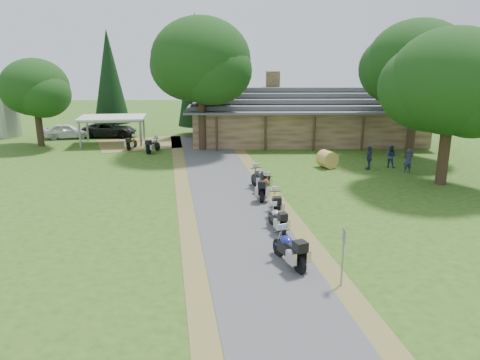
{
  "coord_description": "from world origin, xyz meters",
  "views": [
    {
      "loc": [
        -0.79,
        -18.33,
        8.1
      ],
      "look_at": [
        -0.36,
        4.88,
        1.6
      ],
      "focal_mm": 35.0,
      "sensor_mm": 36.0,
      "label": 1
    }
  ],
  "objects_px": {
    "carport": "(113,130)",
    "car_white_sedan": "(67,129)",
    "motorcycle_row_d": "(265,186)",
    "motorcycle_row_e": "(260,178)",
    "motorcycle_carport_a": "(132,142)",
    "motorcycle_row_b": "(277,218)",
    "hay_bale": "(327,159)",
    "car_dark_suv": "(109,126)",
    "motorcycle_row_c": "(276,202)",
    "motorcycle_carport_b": "(153,145)",
    "lodge": "(306,114)",
    "motorcycle_row_a": "(289,247)",
    "silo": "(2,106)"
  },
  "relations": [
    {
      "from": "carport",
      "to": "car_white_sedan",
      "type": "height_order",
      "value": "carport"
    },
    {
      "from": "carport",
      "to": "motorcycle_row_d",
      "type": "bearing_deg",
      "value": -57.77
    },
    {
      "from": "motorcycle_row_e",
      "to": "motorcycle_carport_a",
      "type": "relative_size",
      "value": 1.26
    },
    {
      "from": "motorcycle_row_b",
      "to": "hay_bale",
      "type": "bearing_deg",
      "value": -37.25
    },
    {
      "from": "car_dark_suv",
      "to": "motorcycle_row_c",
      "type": "height_order",
      "value": "car_dark_suv"
    },
    {
      "from": "motorcycle_row_b",
      "to": "motorcycle_carport_a",
      "type": "bearing_deg",
      "value": 13.84
    },
    {
      "from": "motorcycle_row_b",
      "to": "hay_bale",
      "type": "distance_m",
      "value": 12.72
    },
    {
      "from": "car_dark_suv",
      "to": "motorcycle_row_b",
      "type": "height_order",
      "value": "car_dark_suv"
    },
    {
      "from": "carport",
      "to": "motorcycle_carport_b",
      "type": "bearing_deg",
      "value": -46.77
    },
    {
      "from": "car_white_sedan",
      "to": "motorcycle_carport_b",
      "type": "distance_m",
      "value": 11.05
    },
    {
      "from": "motorcycle_row_b",
      "to": "motorcycle_carport_b",
      "type": "relative_size",
      "value": 0.93
    },
    {
      "from": "lodge",
      "to": "car_white_sedan",
      "type": "xyz_separation_m",
      "value": [
        -22.21,
        1.47,
        -1.56
      ]
    },
    {
      "from": "motorcycle_row_b",
      "to": "car_white_sedan",
      "type": "bearing_deg",
      "value": 21.05
    },
    {
      "from": "car_dark_suv",
      "to": "motorcycle_row_a",
      "type": "bearing_deg",
      "value": -153.09
    },
    {
      "from": "motorcycle_row_d",
      "to": "motorcycle_carport_b",
      "type": "relative_size",
      "value": 1.08
    },
    {
      "from": "car_white_sedan",
      "to": "motorcycle_row_d",
      "type": "bearing_deg",
      "value": -147.09
    },
    {
      "from": "motorcycle_row_a",
      "to": "motorcycle_row_c",
      "type": "bearing_deg",
      "value": -22.86
    },
    {
      "from": "lodge",
      "to": "silo",
      "type": "distance_m",
      "value": 28.67
    },
    {
      "from": "motorcycle_row_c",
      "to": "silo",
      "type": "bearing_deg",
      "value": 46.82
    },
    {
      "from": "car_white_sedan",
      "to": "motorcycle_carport_a",
      "type": "relative_size",
      "value": 3.17
    },
    {
      "from": "carport",
      "to": "car_dark_suv",
      "type": "bearing_deg",
      "value": 103.75
    },
    {
      "from": "car_white_sedan",
      "to": "motorcycle_carport_a",
      "type": "distance_m",
      "value": 8.61
    },
    {
      "from": "car_white_sedan",
      "to": "car_dark_suv",
      "type": "height_order",
      "value": "car_dark_suv"
    },
    {
      "from": "motorcycle_row_b",
      "to": "silo",
      "type": "bearing_deg",
      "value": 28.39
    },
    {
      "from": "silo",
      "to": "motorcycle_row_a",
      "type": "xyz_separation_m",
      "value": [
        23.96,
        -28.29,
        -2.22
      ]
    },
    {
      "from": "motorcycle_row_a",
      "to": "motorcycle_row_b",
      "type": "bearing_deg",
      "value": -20.7
    },
    {
      "from": "car_dark_suv",
      "to": "motorcycle_carport_a",
      "type": "xyz_separation_m",
      "value": [
        3.28,
        -5.71,
        -0.46
      ]
    },
    {
      "from": "motorcycle_carport_a",
      "to": "motorcycle_carport_b",
      "type": "height_order",
      "value": "motorcycle_carport_b"
    },
    {
      "from": "motorcycle_row_b",
      "to": "motorcycle_row_c",
      "type": "bearing_deg",
      "value": -19.59
    },
    {
      "from": "silo",
      "to": "motorcycle_row_b",
      "type": "bearing_deg",
      "value": -45.95
    },
    {
      "from": "motorcycle_carport_b",
      "to": "car_white_sedan",
      "type": "bearing_deg",
      "value": 74.78
    },
    {
      "from": "silo",
      "to": "hay_bale",
      "type": "bearing_deg",
      "value": -24.2
    },
    {
      "from": "motorcycle_carport_b",
      "to": "motorcycle_row_b",
      "type": "bearing_deg",
      "value": -133.8
    },
    {
      "from": "lodge",
      "to": "motorcycle_carport_b",
      "type": "xyz_separation_m",
      "value": [
        -13.18,
        -4.88,
        -1.81
      ]
    },
    {
      "from": "lodge",
      "to": "motorcycle_carport_a",
      "type": "height_order",
      "value": "lodge"
    },
    {
      "from": "car_white_sedan",
      "to": "lodge",
      "type": "bearing_deg",
      "value": -103.59
    },
    {
      "from": "carport",
      "to": "motorcycle_row_c",
      "type": "xyz_separation_m",
      "value": [
        12.69,
        -18.48,
        -0.58
      ]
    },
    {
      "from": "car_dark_suv",
      "to": "motorcycle_row_b",
      "type": "distance_m",
      "value": 27.89
    },
    {
      "from": "silo",
      "to": "car_dark_suv",
      "type": "bearing_deg",
      "value": -2.27
    },
    {
      "from": "motorcycle_row_b",
      "to": "motorcycle_row_d",
      "type": "distance_m",
      "value": 4.78
    },
    {
      "from": "silo",
      "to": "carport",
      "type": "relative_size",
      "value": 1.05
    },
    {
      "from": "motorcycle_row_e",
      "to": "motorcycle_carport_a",
      "type": "xyz_separation_m",
      "value": [
        -10.06,
        12.06,
        -0.15
      ]
    },
    {
      "from": "motorcycle_row_a",
      "to": "lodge",
      "type": "bearing_deg",
      "value": -32.59
    },
    {
      "from": "silo",
      "to": "car_white_sedan",
      "type": "bearing_deg",
      "value": -10.34
    },
    {
      "from": "car_dark_suv",
      "to": "motorcycle_carport_b",
      "type": "height_order",
      "value": "car_dark_suv"
    },
    {
      "from": "motorcycle_row_a",
      "to": "motorcycle_row_c",
      "type": "distance_m",
      "value": 5.87
    },
    {
      "from": "motorcycle_carport_a",
      "to": "motorcycle_carport_b",
      "type": "relative_size",
      "value": 0.9
    },
    {
      "from": "motorcycle_row_c",
      "to": "motorcycle_row_e",
      "type": "bearing_deg",
      "value": 7.6
    },
    {
      "from": "carport",
      "to": "motorcycle_row_a",
      "type": "relative_size",
      "value": 2.65
    },
    {
      "from": "car_white_sedan",
      "to": "motorcycle_row_d",
      "type": "height_order",
      "value": "car_white_sedan"
    }
  ]
}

